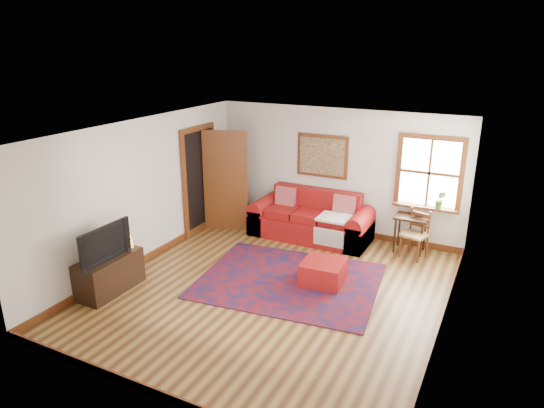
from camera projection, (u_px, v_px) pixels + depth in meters
The scene contains 13 objects.
ground at pixel (274, 290), 7.58m from camera, with size 5.50×5.50×0.00m, color #492C13.
room_envelope at pixel (274, 189), 7.06m from camera, with size 5.04×5.54×2.52m.
window at pixel (430, 181), 8.68m from camera, with size 1.18×0.20×1.38m.
doorway at pixel (215, 179), 9.68m from camera, with size 0.89×1.08×2.14m.
framed_artwork at pixel (322, 156), 9.50m from camera, with size 1.05×0.07×0.85m.
persian_rug at pixel (289, 280), 7.85m from camera, with size 2.81×2.25×0.02m, color #620E11.
red_leather_sofa at pixel (312, 222), 9.55m from camera, with size 2.34×0.97×0.92m.
red_ottoman at pixel (323, 272), 7.74m from camera, with size 0.65×0.65×0.37m, color maroon.
side_table at pixel (411, 223), 8.79m from camera, with size 0.57×0.43×0.69m.
ladder_back_chair at pixel (416, 232), 8.61m from camera, with size 0.50×0.48×0.87m.
media_cabinet at pixel (110, 274), 7.46m from camera, with size 0.47×1.06×0.58m, color black.
television at pixel (101, 243), 7.17m from camera, with size 0.97×0.13×0.56m, color black.
candle_hurricane at pixel (129, 242), 7.68m from camera, with size 0.12×0.12×0.18m.
Camera 1 is at (3.03, -6.03, 3.70)m, focal length 32.00 mm.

